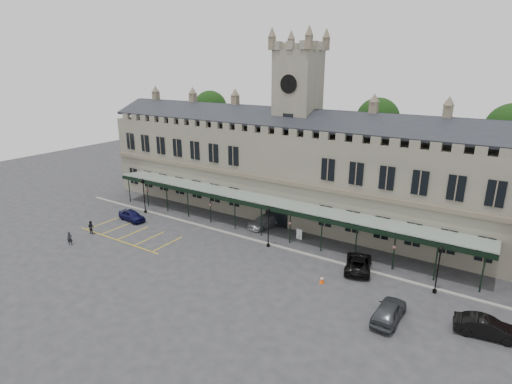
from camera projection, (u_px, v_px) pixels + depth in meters
The scene contains 23 objects.
ground at pixel (226, 258), 43.80m from camera, with size 140.00×140.00×0.00m, color #2E2E31.
station_building at pixel (295, 170), 54.60m from camera, with size 60.00×10.36×17.30m.
clock_tower at pixel (297, 122), 52.66m from camera, with size 5.60×5.60×24.80m.
canopy at pixel (262, 217), 49.06m from camera, with size 50.00×4.10×4.30m.
kerb at pixel (254, 240), 48.19m from camera, with size 60.00×0.40×0.12m, color gray.
parking_markings at pixel (130, 235), 49.84m from camera, with size 16.00×6.00×0.01m, color gold, non-canonical shape.
tree_behind_left at pixel (210, 109), 71.34m from camera, with size 6.00×6.00×16.00m.
tree_behind_mid at pixel (377, 121), 55.84m from camera, with size 6.00×6.00×16.00m.
tree_behind_right at pixel (511, 130), 47.57m from camera, with size 6.00×6.00×16.00m.
lamp_post_left at pixel (144, 192), 56.47m from camera, with size 0.49×0.49×5.14m.
lamp_post_mid at pixel (268, 223), 45.69m from camera, with size 0.46×0.46×4.91m.
lamp_post_right at pixel (439, 265), 36.21m from camera, with size 0.46×0.46×4.86m.
traffic_cone at pixel (322, 280), 38.63m from camera, with size 0.47×0.47×0.74m.
sign_board at pixel (299, 234), 48.35m from camera, with size 0.76×0.11×1.30m.
bollard_left at pixel (261, 225), 51.69m from camera, with size 0.16×0.16×0.90m, color black.
bollard_right at pixel (298, 235), 48.81m from camera, with size 0.15×0.15×0.85m, color black.
car_left_a at pixel (132, 215), 54.16m from camera, with size 1.75×4.35×1.48m, color #0C0C36.
car_taxi at pixel (265, 221), 52.18m from camera, with size 2.14×5.26×1.53m, color gray.
car_van at pixel (358, 263), 41.14m from camera, with size 2.50×5.43×1.51m, color black.
car_right_a at pixel (389, 311), 32.87m from camera, with size 1.98×4.93×1.68m, color #323539.
car_right_b at pixel (487, 328), 30.89m from camera, with size 1.65×4.72×1.55m, color black.
person_a at pixel (70, 239), 46.73m from camera, with size 0.59×0.39×1.62m, color black.
person_b at pixel (91, 227), 49.96m from camera, with size 0.82×0.64×1.68m, color black.
Camera 1 is at (24.18, -31.50, 20.12)m, focal length 28.00 mm.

